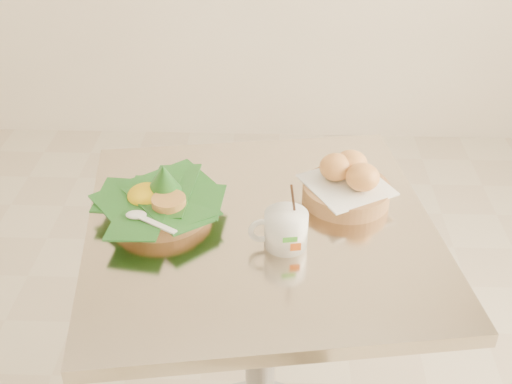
{
  "coord_description": "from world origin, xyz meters",
  "views": [
    {
      "loc": [
        0.21,
        -1.07,
        1.52
      ],
      "look_at": [
        0.17,
        0.0,
        0.82
      ],
      "focal_mm": 45.0,
      "sensor_mm": 36.0,
      "label": 1
    }
  ],
  "objects_px": {
    "cafe_table": "(260,304)",
    "bread_basket": "(347,183)",
    "rice_basket": "(160,199)",
    "coffee_mug": "(285,228)"
  },
  "relations": [
    {
      "from": "bread_basket",
      "to": "rice_basket",
      "type": "bearing_deg",
      "value": -169.92
    },
    {
      "from": "bread_basket",
      "to": "coffee_mug",
      "type": "bearing_deg",
      "value": -128.6
    },
    {
      "from": "rice_basket",
      "to": "bread_basket",
      "type": "relative_size",
      "value": 1.2
    },
    {
      "from": "rice_basket",
      "to": "cafe_table",
      "type": "bearing_deg",
      "value": -8.34
    },
    {
      "from": "cafe_table",
      "to": "coffee_mug",
      "type": "relative_size",
      "value": 5.5
    },
    {
      "from": "rice_basket",
      "to": "coffee_mug",
      "type": "height_order",
      "value": "coffee_mug"
    },
    {
      "from": "rice_basket",
      "to": "bread_basket",
      "type": "xyz_separation_m",
      "value": [
        0.39,
        0.07,
        0.0
      ]
    },
    {
      "from": "rice_basket",
      "to": "coffee_mug",
      "type": "xyz_separation_m",
      "value": [
        0.26,
        -0.1,
        0.0
      ]
    },
    {
      "from": "cafe_table",
      "to": "bread_basket",
      "type": "xyz_separation_m",
      "value": [
        0.18,
        0.1,
        0.26
      ]
    },
    {
      "from": "bread_basket",
      "to": "cafe_table",
      "type": "bearing_deg",
      "value": -151.15
    }
  ]
}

